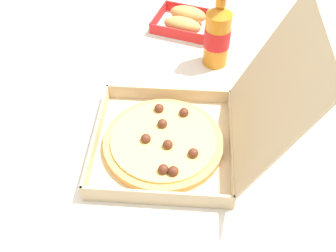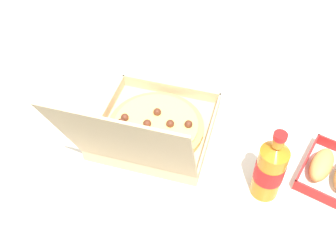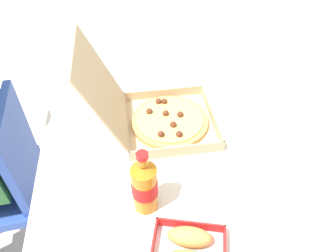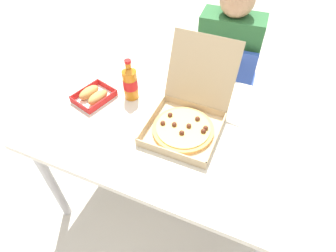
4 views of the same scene
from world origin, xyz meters
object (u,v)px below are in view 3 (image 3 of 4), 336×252
(pizza_box_open, at_px, (159,116))
(cola_bottle, at_px, (145,185))
(bread_side_box, at_px, (189,250))
(paper_menu, at_px, (112,75))

(pizza_box_open, relative_size, cola_bottle, 2.02)
(pizza_box_open, distance_m, cola_bottle, 0.35)
(bread_side_box, relative_size, paper_menu, 1.07)
(pizza_box_open, height_order, cola_bottle, pizza_box_open)
(bread_side_box, distance_m, paper_menu, 0.87)
(pizza_box_open, xyz_separation_m, cola_bottle, (-0.33, 0.08, 0.05))
(cola_bottle, xyz_separation_m, paper_menu, (0.69, 0.08, -0.09))
(pizza_box_open, bearing_deg, cola_bottle, 166.01)
(pizza_box_open, xyz_separation_m, paper_menu, (0.35, 0.17, -0.05))
(pizza_box_open, height_order, bread_side_box, pizza_box_open)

